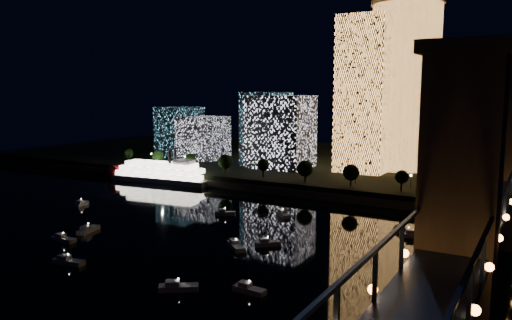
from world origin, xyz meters
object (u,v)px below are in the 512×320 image
(tower_rectangular, at_px, (365,95))
(riverboat, at_px, (157,173))
(tower_cylindrical, at_px, (405,86))
(truss_bridge, at_px, (475,227))

(tower_rectangular, bearing_deg, riverboat, -149.13)
(tower_cylindrical, relative_size, truss_bridge, 0.30)
(tower_cylindrical, xyz_separation_m, riverboat, (-97.20, -67.95, -40.82))
(tower_cylindrical, xyz_separation_m, truss_bridge, (49.46, -141.89, -28.74))
(tower_cylindrical, height_order, riverboat, tower_cylindrical)
(tower_rectangular, distance_m, truss_bridge, 141.18)
(truss_bridge, height_order, riverboat, truss_bridge)
(tower_rectangular, bearing_deg, truss_bridge, -63.01)
(tower_rectangular, distance_m, riverboat, 104.01)
(tower_rectangular, height_order, truss_bridge, tower_rectangular)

